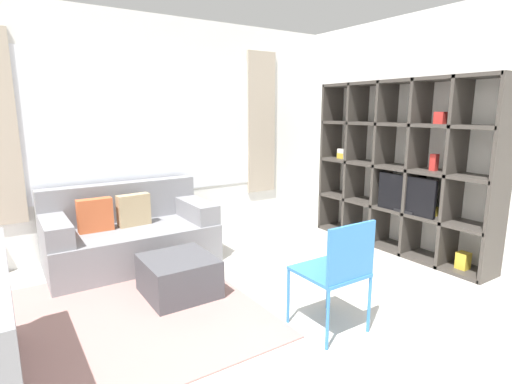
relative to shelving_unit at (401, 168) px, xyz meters
name	(u,v)px	position (x,y,z in m)	size (l,w,h in m)	color
wall_back	(150,134)	(-2.36, 1.77, 0.39)	(6.26, 0.11, 2.70)	white
wall_right	(408,134)	(0.20, 0.09, 0.38)	(0.07, 4.49, 2.70)	white
area_rug	(100,323)	(-3.39, 0.13, -0.96)	(2.40, 2.06, 0.01)	gray
shelving_unit	(401,168)	(0.00, 0.00, 0.00)	(0.39, 2.27, 1.96)	silver
couch_main	(130,235)	(-2.80, 1.28, -0.66)	(1.70, 0.90, 0.84)	gray
ottoman	(179,276)	(-2.68, 0.26, -0.79)	(0.59, 0.62, 0.35)	#47474C
folding_chair	(338,267)	(-1.95, -0.96, -0.45)	(0.44, 0.46, 0.86)	#3375B7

